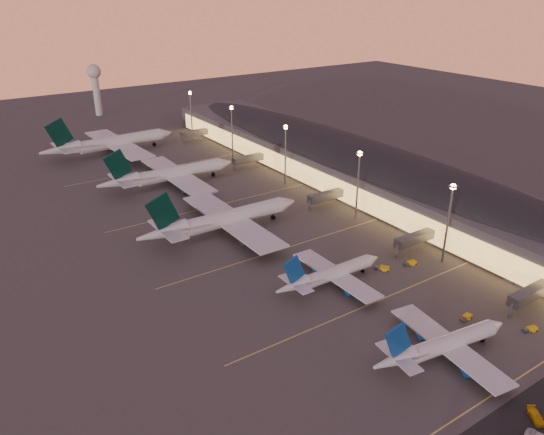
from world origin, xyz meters
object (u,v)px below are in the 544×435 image
at_px(airliner_narrow_south, 442,345).
at_px(baggage_tug_c, 410,263).
at_px(airliner_wide_near, 222,220).
at_px(baggage_tug_a, 530,329).
at_px(baggage_tug_d, 383,268).
at_px(airliner_narrow_north, 330,274).
at_px(airliner_wide_far, 110,143).
at_px(service_van_d, 536,416).
at_px(radar_tower, 95,81).
at_px(baggage_tug_b, 466,318).
at_px(airliner_wide_mid, 169,174).

relative_size(airliner_narrow_south, baggage_tug_c, 9.00).
distance_m(airliner_wide_near, baggage_tug_a, 99.87).
distance_m(airliner_wide_near, baggage_tug_d, 57.31).
bearing_deg(airliner_narrow_north, airliner_wide_near, 100.53).
bearing_deg(baggage_tug_d, baggage_tug_a, -28.32).
height_order(airliner_wide_far, service_van_d, airliner_wide_far).
bearing_deg(airliner_wide_far, radar_tower, 73.10).
height_order(airliner_wide_near, baggage_tug_a, airliner_wide_near).
distance_m(airliner_narrow_south, baggage_tug_b, 19.18).
xyz_separation_m(baggage_tug_a, baggage_tug_b, (-9.18, 12.28, 0.02)).
xyz_separation_m(radar_tower, baggage_tug_d, (6.72, -253.41, -21.30)).
xyz_separation_m(airliner_narrow_north, airliner_wide_near, (-8.58, 47.64, 1.61)).
xyz_separation_m(airliner_wide_mid, service_van_d, (5.31, -164.95, -4.31)).
xyz_separation_m(airliner_narrow_south, airliner_wide_mid, (-4.76, 141.51, 1.50)).
distance_m(baggage_tug_c, baggage_tug_d, 9.64).
bearing_deg(radar_tower, airliner_wide_far, -103.87).
xyz_separation_m(airliner_narrow_north, airliner_wide_mid, (-4.33, 101.96, 1.62)).
bearing_deg(baggage_tug_c, radar_tower, 101.49).
xyz_separation_m(airliner_narrow_south, baggage_tug_a, (26.99, -5.85, -3.04)).
bearing_deg(airliner_narrow_south, baggage_tug_d, 71.27).
xyz_separation_m(baggage_tug_a, service_van_d, (-26.45, -17.59, 0.24)).
relative_size(baggage_tug_a, baggage_tug_b, 0.98).
bearing_deg(airliner_narrow_south, baggage_tug_a, -4.40).
bearing_deg(baggage_tug_b, airliner_narrow_south, -166.77).
height_order(airliner_narrow_south, airliner_narrow_north, airliner_narrow_south).
xyz_separation_m(airliner_wide_near, baggage_tug_a, (36.01, -93.04, -4.54)).
height_order(airliner_narrow_south, baggage_tug_a, airliner_narrow_south).
bearing_deg(airliner_wide_near, service_van_d, -84.61).
distance_m(airliner_narrow_north, service_van_d, 63.06).
bearing_deg(baggage_tug_d, baggage_tug_b, -40.82).
relative_size(airliner_wide_near, baggage_tug_a, 15.39).
bearing_deg(airliner_narrow_south, airliner_narrow_north, 98.45).
bearing_deg(baggage_tug_a, airliner_wide_mid, 119.57).
bearing_deg(baggage_tug_c, airliner_narrow_north, 178.08).
bearing_deg(baggage_tug_a, radar_tower, 110.34).
distance_m(radar_tower, service_van_d, 314.92).
distance_m(airliner_wide_near, baggage_tug_c, 64.36).
bearing_deg(airliner_narrow_south, radar_tower, 95.49).
distance_m(airliner_wide_mid, service_van_d, 165.09).
xyz_separation_m(airliner_wide_far, baggage_tug_a, (37.36, -206.46, -5.16)).
xyz_separation_m(airliner_narrow_south, baggage_tug_c, (27.88, 34.65, -2.99)).
bearing_deg(airliner_wide_far, service_van_d, -90.24).
height_order(airliner_narrow_north, airliner_wide_far, airliner_wide_far).
bearing_deg(airliner_narrow_south, airliner_wide_near, 103.72).
bearing_deg(airliner_narrow_north, airliner_wide_far, 93.85).
distance_m(baggage_tug_c, service_van_d, 64.20).
xyz_separation_m(baggage_tug_a, baggage_tug_d, (-8.42, 43.00, 0.07)).
bearing_deg(service_van_d, airliner_wide_mid, 126.19).
distance_m(radar_tower, baggage_tug_c, 257.30).
bearing_deg(airliner_narrow_north, baggage_tug_b, -60.82).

